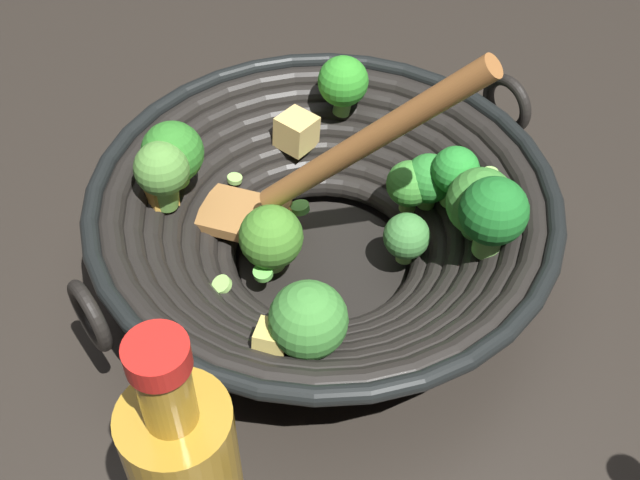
# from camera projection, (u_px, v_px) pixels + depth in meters

# --- Properties ---
(ground_plane) EXTENTS (4.00, 4.00, 0.00)m
(ground_plane) POSITION_uv_depth(u_px,v_px,m) (323.00, 269.00, 0.70)
(ground_plane) COLOR #28231E
(wok) EXTENTS (0.37, 0.37, 0.24)m
(wok) POSITION_uv_depth(u_px,v_px,m) (325.00, 219.00, 0.66)
(wok) COLOR black
(wok) RESTS_ON ground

